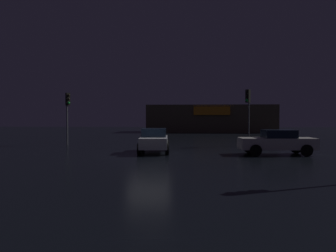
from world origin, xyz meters
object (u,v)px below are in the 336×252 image
at_px(car_near, 154,140).
at_px(traffic_signal_opposite, 248,102).
at_px(store_building, 210,119).
at_px(traffic_signal_main, 68,106).
at_px(car_far, 277,142).

bearing_deg(car_near, traffic_signal_opposite, 39.91).
distance_m(store_building, car_near, 31.89).
height_order(traffic_signal_main, car_near, traffic_signal_main).
relative_size(store_building, car_near, 4.67).
xyz_separation_m(store_building, traffic_signal_main, (-13.14, -25.48, 1.12)).
bearing_deg(car_near, traffic_signal_main, 142.88).
height_order(traffic_signal_main, car_far, traffic_signal_main).
bearing_deg(car_far, traffic_signal_main, 156.94).
bearing_deg(car_far, store_building, 94.01).
height_order(traffic_signal_opposite, car_far, traffic_signal_opposite).
distance_m(traffic_signal_main, traffic_signal_opposite, 14.68).
height_order(traffic_signal_main, traffic_signal_opposite, traffic_signal_opposite).
distance_m(traffic_signal_main, car_far, 16.89).
bearing_deg(car_far, traffic_signal_opposite, 96.45).
xyz_separation_m(car_near, car_far, (7.53, -0.60, -0.03)).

